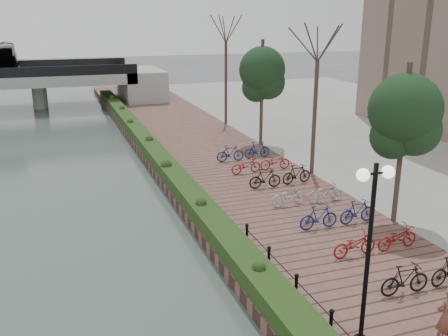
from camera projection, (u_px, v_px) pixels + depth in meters
name	position (u px, v px, depth m)	size (l,w,h in m)	color
promenade	(233.00, 177.00, 27.31)	(8.00, 75.00, 0.50)	brown
hedge	(162.00, 161.00, 28.34)	(1.10, 56.00, 0.60)	#203A15
lamppost	(372.00, 217.00, 12.07)	(1.02, 0.32, 4.86)	black
pedestrian	(447.00, 317.00, 12.66)	(0.61, 0.40, 1.67)	brown
bicycle_parking	(323.00, 204.00, 21.30)	(2.40, 19.89, 1.00)	#B5B5BA
street_trees	(350.00, 128.00, 23.23)	(3.20, 37.12, 6.80)	#33261E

